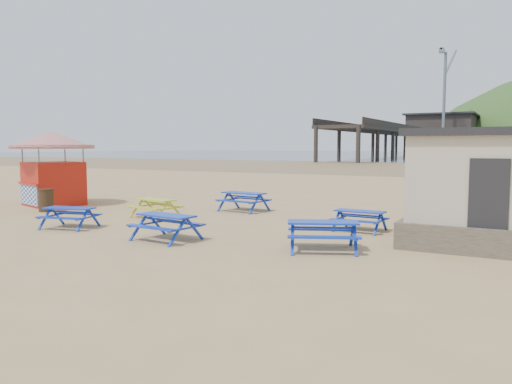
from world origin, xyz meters
The scene contains 12 objects.
ground centered at (0.00, 0.00, 0.00)m, with size 400.00×400.00×0.00m, color tan.
wet_sand centered at (0.00, 55.00, 0.00)m, with size 400.00×400.00×0.00m, color olive.
sea centered at (0.00, 170.00, 0.01)m, with size 400.00×400.00×0.00m, color #435460.
picnic_table_blue_a centered at (-0.51, 3.22, 0.39)m, with size 2.03×1.71×0.78m.
picnic_table_blue_c centered at (5.18, 0.68, 0.33)m, with size 1.63×1.34×0.65m.
picnic_table_blue_d centered at (-3.41, -3.30, 0.34)m, with size 1.89×1.65×0.69m.
picnic_table_blue_e centered at (0.75, -3.48, 0.37)m, with size 1.92×1.62×0.74m.
picnic_table_blue_f centered at (5.22, -2.68, 0.38)m, with size 2.24×2.06×0.76m.
picnic_table_yellow centered at (-2.51, -0.02, 0.35)m, with size 1.91×1.65×0.71m.
ice_cream_kiosk centered at (-9.23, 0.91, 2.12)m, with size 4.72×4.72×3.36m.
litter_bin centered at (-7.63, -0.81, 0.48)m, with size 0.64×0.64×0.94m.
pier centered at (-17.99, 178.23, 5.46)m, with size 24.00×220.00×39.29m.
Camera 1 is at (9.74, -14.71, 2.68)m, focal length 35.00 mm.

